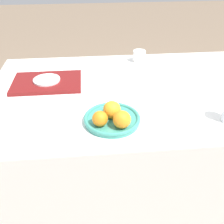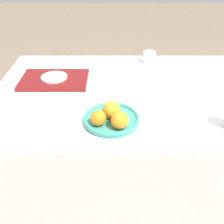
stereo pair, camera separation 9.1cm
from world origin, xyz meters
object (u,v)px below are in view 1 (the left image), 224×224
object	(u,v)px
fruit_platter	(112,119)
side_plate	(47,80)
orange_2	(100,119)
napkin	(143,81)
serving_tray	(47,82)
cup_0	(139,56)
orange_0	(112,110)
orange_1	(122,120)

from	to	relation	value
fruit_platter	side_plate	distance (m)	0.49
orange_2	napkin	xyz separation A→B (m)	(0.26, 0.40, -0.05)
orange_2	napkin	bearing A→B (deg)	57.40
serving_tray	cup_0	xyz separation A→B (m)	(0.55, 0.26, 0.03)
fruit_platter	serving_tray	bearing A→B (deg)	129.41
orange_0	orange_1	xyz separation A→B (m)	(0.03, -0.07, -0.00)
side_plate	cup_0	world-z (taller)	cup_0
orange_2	cup_0	xyz separation A→B (m)	(0.29, 0.68, -0.02)
orange_0	side_plate	bearing A→B (deg)	130.01
orange_1	cup_0	distance (m)	0.73
side_plate	orange_0	bearing A→B (deg)	-49.99
orange_0	serving_tray	world-z (taller)	orange_0
orange_0	side_plate	size ratio (longest dim) A/B	0.53
orange_2	orange_1	bearing A→B (deg)	-13.14
fruit_platter	orange_0	distance (m)	0.04
side_plate	napkin	size ratio (longest dim) A/B	1.07
orange_2	serving_tray	world-z (taller)	orange_2
side_plate	fruit_platter	bearing A→B (deg)	-50.59
napkin	cup_0	bearing A→B (deg)	84.04
serving_tray	cup_0	bearing A→B (deg)	25.14
orange_0	napkin	xyz separation A→B (m)	(0.21, 0.35, -0.05)
orange_0	cup_0	world-z (taller)	orange_0
fruit_platter	side_plate	world-z (taller)	side_plate
fruit_platter	orange_2	distance (m)	0.08
fruit_platter	orange_2	xyz separation A→B (m)	(-0.05, -0.05, 0.04)
orange_1	cup_0	bearing A→B (deg)	73.98
orange_0	serving_tray	bearing A→B (deg)	130.01
cup_0	napkin	world-z (taller)	cup_0
orange_1	cup_0	size ratio (longest dim) A/B	0.95
fruit_platter	napkin	size ratio (longest dim) A/B	1.83
side_plate	orange_2	bearing A→B (deg)	-58.62
cup_0	fruit_platter	bearing A→B (deg)	-110.21
serving_tray	napkin	distance (m)	0.52
serving_tray	orange_1	bearing A→B (deg)	-52.26
orange_1	napkin	bearing A→B (deg)	67.82
orange_1	serving_tray	world-z (taller)	orange_1
side_plate	napkin	world-z (taller)	side_plate
fruit_platter	orange_0	world-z (taller)	orange_0
orange_1	cup_0	xyz separation A→B (m)	(0.20, 0.70, -0.02)
orange_1	serving_tray	bearing A→B (deg)	127.74
orange_0	side_plate	xyz separation A→B (m)	(-0.31, 0.37, -0.03)
fruit_platter	serving_tray	world-z (taller)	fruit_platter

